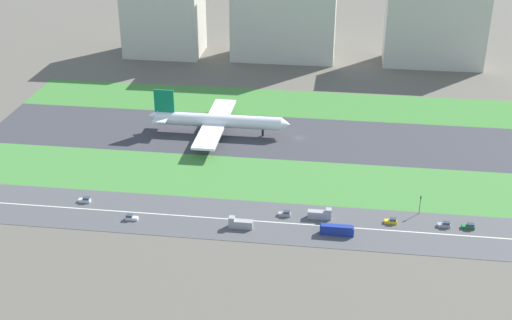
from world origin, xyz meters
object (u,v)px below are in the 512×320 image
Objects in this scene: traffic_light at (420,203)px; office_tower at (435,27)px; car_4 at (131,218)px; hangar_building at (284,11)px; truck_1 at (240,223)px; terminal_building at (164,15)px; car_5 at (391,221)px; fuel_tank_west at (314,25)px; truck_0 at (320,214)px; car_6 at (469,226)px; car_3 at (85,200)px; car_1 at (445,225)px; bus_0 at (337,230)px; car_0 at (285,214)px; airliner at (216,121)px.

traffic_light is 0.13× the size of office_tower.
hangar_building is at bearing -100.34° from car_4.
truck_1 is 0.18× the size of terminal_building.
car_5 is 0.26× the size of fuel_tank_west.
truck_1 and truck_0 have the same top height.
hangar_building is (35.03, 192.00, 26.87)m from car_4.
car_3 is at bearing 180.00° from car_6.
hangar_building is at bearing 112.35° from car_1.
car_5 is 1.00× the size of car_1.
office_tower reaches higher than fuel_tank_west.
truck_1 is 209.69m from office_tower.
car_5 is at bearing -169.19° from truck_1.
office_tower is at bearing 0.00° from terminal_building.
car_5 is (-26.55, 0.00, 0.00)m from car_6.
fuel_tank_west is at bearing 103.13° from traffic_light.
truck_1 is 0.72× the size of bus_0.
car_4 is 67.24m from truck_0.
hangar_building reaches higher than car_3.
hangar_building reaches higher than truck_0.
car_0 and car_6 have the same top height.
truck_1 is 17.88m from car_0.
terminal_building is (-103.02, 182.00, 21.63)m from truck_0.
car_3 is 112.24m from car_5.
car_3 is at bearing 180.00° from car_1.
car_0 is at bearing -63.57° from terminal_building.
terminal_building is (-138.24, 174.01, 19.01)m from traffic_light.
car_4 and car_1 have the same top height.
truck_0 is at bearing -180.00° from car_1.
hangar_building reaches higher than office_tower.
car_4 is 110.30m from car_1.
hangar_building reaches higher than bus_0.
terminal_building is 0.84× the size of office_tower.
office_tower is (105.06, 114.00, 15.56)m from airliner.
hangar_building is at bearing 110.97° from traffic_light.
car_4 is at bearing -171.45° from truck_0.
fuel_tank_west is (71.33, 227.00, 7.00)m from car_3.
bus_0 is at bearing -60.37° from terminal_building.
office_tower reaches higher than airliner.
airliner is 9.03× the size of traffic_light.
truck_0 reaches higher than car_4.
truck_0 reaches higher than car_0.
terminal_building is at bearing 180.00° from hangar_building.
hangar_building is 51.60m from fuel_tank_west.
truck_1 is at bearing -73.44° from airliner.
bus_0 is 2.64× the size of car_5.
airliner is at bearing -132.66° from office_tower.
airliner is 122.79m from car_6.
car_5 is 0.09× the size of terminal_building.
car_1 is 0.07× the size of hangar_building.
hangar_building is at bearing 107.24° from car_5.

